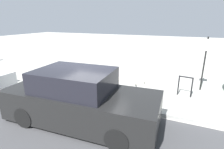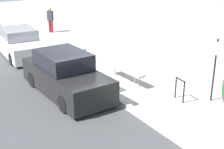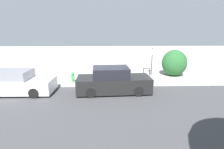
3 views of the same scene
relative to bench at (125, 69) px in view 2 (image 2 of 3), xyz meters
name	(u,v)px [view 2 (image 2 of 3)]	position (x,y,z in m)	size (l,w,h in m)	color
ground_plane	(90,83)	(-0.58, -1.33, -0.52)	(60.00, 60.00, 0.00)	#ADAAA3
curb	(90,81)	(-0.58, -1.33, -0.46)	(60.00, 0.20, 0.13)	#A8A8A3
bench	(125,69)	(0.00, 0.00, 0.00)	(2.32, 0.46, 0.59)	#99999E
bike_rack	(180,87)	(2.66, 0.60, -0.02)	(0.55, 0.13, 0.83)	black
sign_post	(215,64)	(3.29, 1.56, 0.86)	(0.36, 0.08, 2.30)	black
fire_hydrant	(84,55)	(-3.06, -0.34, -0.12)	(0.36, 0.22, 0.77)	#338C3F
pedestrian	(50,19)	(-10.71, 0.91, 0.42)	(0.45, 0.42, 1.75)	maroon
parked_car_near	(65,75)	(-0.15, -2.61, 0.18)	(4.56, 1.98, 1.60)	black
parked_car_far	(20,43)	(-6.12, -2.61, 0.13)	(4.57, 1.85, 1.44)	black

